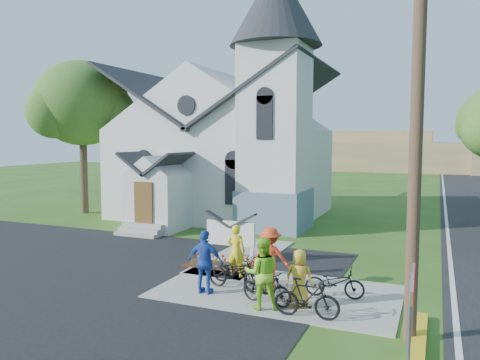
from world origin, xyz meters
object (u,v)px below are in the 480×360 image
at_px(cyclist_1, 262,273).
at_px(cyclist_2, 205,262).
at_px(bike_3, 307,298).
at_px(cyclist_4, 299,278).
at_px(cyclist_0, 236,251).
at_px(bike_0, 235,273).
at_px(bike_1, 267,287).
at_px(church_sign, 231,234).
at_px(utility_pole, 421,98).
at_px(bike_4, 335,282).
at_px(bike_2, 237,270).
at_px(stop_sign, 412,304).
at_px(cyclist_3, 270,257).

distance_m(cyclist_1, cyclist_2, 1.98).
relative_size(cyclist_1, bike_3, 1.14).
xyz_separation_m(bike_3, cyclist_4, (-0.39, 0.70, 0.27)).
distance_m(cyclist_1, cyclist_4, 1.02).
relative_size(cyclist_0, cyclist_1, 0.90).
bearing_deg(cyclist_4, bike_0, -18.52).
bearing_deg(bike_1, bike_0, 71.60).
height_order(church_sign, cyclist_2, cyclist_2).
bearing_deg(utility_pole, bike_0, 162.17).
height_order(cyclist_1, bike_4, cyclist_1).
relative_size(bike_0, bike_2, 1.21).
bearing_deg(stop_sign, bike_3, 130.74).
bearing_deg(bike_3, bike_4, -12.76).
bearing_deg(cyclist_4, bike_4, -126.18).
bearing_deg(cyclist_3, church_sign, -54.62).
bearing_deg(bike_1, bike_3, -99.00).
bearing_deg(utility_pole, bike_1, 167.68).
bearing_deg(bike_0, cyclist_2, 142.78).
distance_m(cyclist_2, bike_3, 3.29).
bearing_deg(bike_0, cyclist_0, 31.50).
xyz_separation_m(bike_1, cyclist_3, (-0.42, 1.48, 0.44)).
xyz_separation_m(bike_2, bike_4, (3.07, -0.16, 0.02)).
height_order(bike_0, cyclist_3, cyclist_3).
bearing_deg(bike_2, cyclist_0, 21.60).
relative_size(church_sign, cyclist_0, 1.29).
xyz_separation_m(cyclist_0, cyclist_1, (1.76, -2.35, 0.10)).
relative_size(church_sign, cyclist_3, 1.21).
relative_size(utility_pole, cyclist_0, 5.86).
height_order(bike_0, bike_1, bike_0).
height_order(cyclist_1, cyclist_3, cyclist_1).
height_order(utility_pole, bike_0, utility_pole).
relative_size(cyclist_2, cyclist_4, 1.19).
height_order(cyclist_0, cyclist_4, cyclist_0).
bearing_deg(stop_sign, cyclist_2, 147.46).
bearing_deg(bike_4, cyclist_0, 71.16).
bearing_deg(cyclist_1, bike_2, -73.05).
bearing_deg(bike_2, bike_0, -165.85).
bearing_deg(church_sign, cyclist_2, -76.97).
distance_m(stop_sign, bike_1, 5.36).
distance_m(cyclist_1, cyclist_3, 1.84).
height_order(stop_sign, bike_3, stop_sign).
height_order(church_sign, bike_0, church_sign).
height_order(cyclist_3, bike_4, cyclist_3).
relative_size(church_sign, cyclist_2, 1.19).
height_order(bike_3, bike_4, bike_3).
relative_size(cyclist_1, cyclist_3, 1.05).
bearing_deg(cyclist_2, utility_pole, 167.35).
height_order(stop_sign, bike_4, stop_sign).
relative_size(bike_1, bike_3, 0.93).
distance_m(church_sign, cyclist_2, 3.81).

